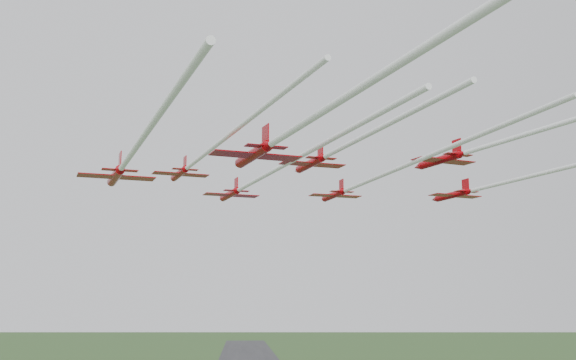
{
  "coord_description": "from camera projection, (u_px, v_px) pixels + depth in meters",
  "views": [
    {
      "loc": [
        -6.4,
        -97.94,
        30.82
      ],
      "look_at": [
        0.23,
        1.68,
        48.8
      ],
      "focal_mm": 45.0,
      "sensor_mm": 36.0,
      "label": 1
    }
  ],
  "objects": [
    {
      "name": "jet_row3_left",
      "position": [
        130.0,
        156.0,
        77.03
      ],
      "size": [
        18.36,
        52.95,
        2.78
      ],
      "rotation": [
        0.0,
        0.0,
        0.28
      ],
      "color": "#A10108"
    },
    {
      "name": "jet_row3_right",
      "position": [
        515.0,
        180.0,
        92.92
      ],
      "size": [
        19.78,
        51.52,
        2.34
      ],
      "rotation": [
        0.0,
        0.0,
        0.33
      ],
      "color": "#A10108"
    },
    {
      "name": "jet_row4_right",
      "position": [
        555.0,
        125.0,
        69.54
      ],
      "size": [
        25.41,
        60.85,
        2.33
      ],
      "rotation": [
        0.0,
        0.0,
        0.37
      ],
      "color": "#A10108"
    },
    {
      "name": "jet_row4_left",
      "position": [
        309.0,
        120.0,
        64.31
      ],
      "size": [
        22.41,
        62.43,
        2.96
      ],
      "rotation": [
        0.0,
        0.0,
        0.3
      ],
      "color": "#A10108"
    },
    {
      "name": "jet_row3_mid",
      "position": [
        337.0,
        150.0,
        85.52
      ],
      "size": [
        14.55,
        41.44,
        2.53
      ],
      "rotation": [
        0.0,
        0.0,
        0.28
      ],
      "color": "#A10108"
    },
    {
      "name": "jet_row2_left",
      "position": [
        206.0,
        153.0,
        88.65
      ],
      "size": [
        19.36,
        54.54,
        2.35
      ],
      "rotation": [
        0.0,
        0.0,
        0.3
      ],
      "color": "#A10108"
    },
    {
      "name": "jet_lead",
      "position": [
        265.0,
        175.0,
        101.13
      ],
      "size": [
        22.22,
        65.72,
        2.68
      ],
      "rotation": [
        0.0,
        0.0,
        0.29
      ],
      "color": "#A10108"
    },
    {
      "name": "jet_row2_right",
      "position": [
        378.0,
        177.0,
        94.27
      ],
      "size": [
        17.07,
        58.59,
        2.34
      ],
      "rotation": [
        0.0,
        0.0,
        0.24
      ],
      "color": "#A10108"
    }
  ]
}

